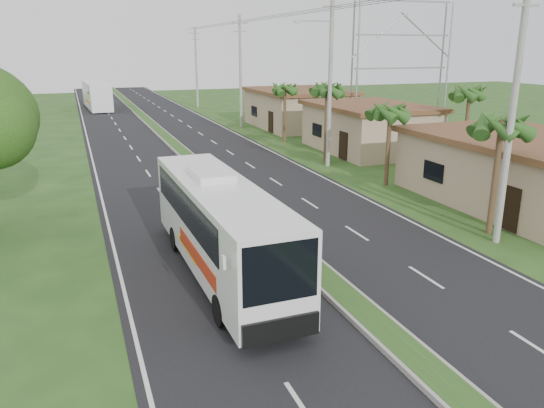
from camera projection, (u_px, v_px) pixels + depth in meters
name	position (u px, v px, depth m)	size (l,w,h in m)	color
ground	(338.00, 293.00, 17.72)	(180.00, 180.00, 0.00)	#234519
road_asphalt	(201.00, 169.00, 35.68)	(14.00, 160.00, 0.02)	black
median_strip	(201.00, 168.00, 35.65)	(1.20, 160.00, 0.18)	gray
lane_edge_left	(97.00, 178.00, 33.42)	(0.12, 160.00, 0.01)	silver
lane_edge_right	(292.00, 162.00, 37.93)	(0.12, 160.00, 0.01)	silver
shop_near	(528.00, 171.00, 27.32)	(8.60, 12.60, 3.52)	tan
shop_mid	(369.00, 127.00, 41.66)	(7.60, 10.60, 3.67)	tan
shop_far	(298.00, 108.00, 54.21)	(8.60, 11.60, 3.82)	tan
palm_verge_a	(501.00, 126.00, 22.10)	(2.40, 2.40, 5.45)	#473321
palm_verge_b	(390.00, 111.00, 30.42)	(2.40, 2.40, 5.05)	#473321
palm_verge_c	(327.00, 89.00, 36.29)	(2.40, 2.40, 5.85)	#473321
palm_verge_d	(285.00, 89.00, 44.70)	(2.40, 2.40, 5.25)	#473321
palm_behind_shop	(470.00, 93.00, 35.68)	(2.40, 2.40, 5.65)	#473321
utility_pole_a	(513.00, 106.00, 20.77)	(1.60, 0.28, 11.00)	gray
utility_pole_b	(330.00, 73.00, 34.96)	(3.20, 0.28, 12.00)	gray
utility_pole_c	(240.00, 70.00, 53.09)	(1.60, 0.28, 11.00)	gray
utility_pole_d	(196.00, 67.00, 71.12)	(1.60, 0.28, 10.50)	gray
billboard_lattice	(402.00, 59.00, 50.13)	(10.18, 1.18, 12.07)	gray
coach_bus_main	(220.00, 222.00, 18.68)	(2.54, 11.21, 3.61)	white
coach_bus_far	(97.00, 94.00, 70.08)	(3.22, 12.13, 3.50)	white
motorcyclist	(206.00, 197.00, 25.94)	(1.93, 0.79, 2.40)	black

